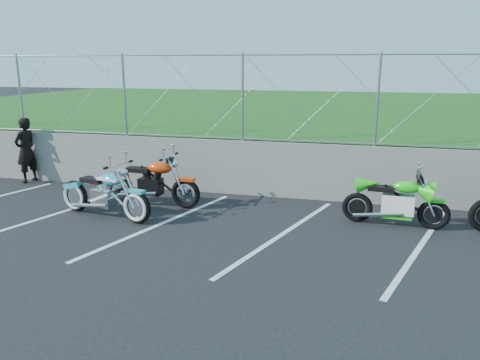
% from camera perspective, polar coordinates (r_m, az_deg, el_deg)
% --- Properties ---
extents(ground, '(90.00, 90.00, 0.00)m').
position_cam_1_polar(ground, '(8.55, -12.14, -7.36)').
color(ground, black).
rests_on(ground, ground).
extents(retaining_wall, '(30.00, 0.22, 1.30)m').
position_cam_1_polar(retaining_wall, '(11.46, -4.55, 1.82)').
color(retaining_wall, slate).
rests_on(retaining_wall, ground).
extents(grass_field, '(30.00, 20.00, 1.30)m').
position_cam_1_polar(grass_field, '(21.04, 4.36, 7.47)').
color(grass_field, '#164713').
rests_on(grass_field, ground).
extents(chain_link_fence, '(28.00, 0.03, 2.00)m').
position_cam_1_polar(chain_link_fence, '(11.22, -4.72, 10.08)').
color(chain_link_fence, gray).
rests_on(chain_link_fence, retaining_wall).
extents(parking_lines, '(18.29, 4.31, 0.01)m').
position_cam_1_polar(parking_lines, '(8.99, -2.38, -5.93)').
color(parking_lines, silver).
rests_on(parking_lines, ground).
extents(cruiser_turquoise, '(2.30, 0.79, 1.16)m').
position_cam_1_polar(cruiser_turquoise, '(9.87, -16.09, -1.81)').
color(cruiser_turquoise, black).
rests_on(cruiser_turquoise, ground).
extents(naked_orange, '(2.29, 0.78, 1.14)m').
position_cam_1_polar(naked_orange, '(10.47, -10.58, -0.48)').
color(naked_orange, black).
rests_on(naked_orange, ground).
extents(sportbike_green, '(2.01, 0.71, 1.04)m').
position_cam_1_polar(sportbike_green, '(9.50, 18.56, -2.75)').
color(sportbike_green, black).
rests_on(sportbike_green, ground).
extents(person_standing, '(0.52, 0.69, 1.71)m').
position_cam_1_polar(person_standing, '(13.48, -24.65, 3.31)').
color(person_standing, black).
rests_on(person_standing, ground).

